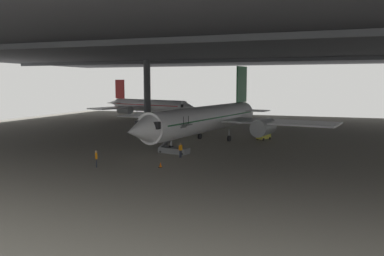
{
  "coord_description": "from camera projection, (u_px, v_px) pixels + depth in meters",
  "views": [
    {
      "loc": [
        17.96,
        -51.77,
        8.71
      ],
      "look_at": [
        0.25,
        -1.54,
        2.57
      ],
      "focal_mm": 36.69,
      "sensor_mm": 36.0,
      "label": 1
    }
  ],
  "objects": [
    {
      "name": "ground_plane",
      "position": [
        194.0,
        145.0,
        55.44
      ],
      "size": [
        110.0,
        110.0,
        0.0
      ],
      "primitive_type": "plane",
      "color": "gray"
    },
    {
      "name": "hangar_structure",
      "position": [
        220.0,
        50.0,
        66.69
      ],
      "size": [
        121.0,
        99.0,
        14.98
      ],
      "color": "#4C4F54",
      "rests_on": "ground_plane"
    },
    {
      "name": "airplane_main",
      "position": [
        208.0,
        119.0,
        57.62
      ],
      "size": [
        36.02,
        36.88,
        11.56
      ],
      "color": "white",
      "rests_on": "ground_plane"
    },
    {
      "name": "boarding_stairs",
      "position": [
        174.0,
        147.0,
        48.78
      ],
      "size": [
        4.4,
        2.15,
        4.68
      ],
      "color": "slate",
      "rests_on": "ground_plane"
    },
    {
      "name": "crew_worker_near_nose",
      "position": [
        96.0,
        158.0,
        40.55
      ],
      "size": [
        0.39,
        0.46,
        1.77
      ],
      "color": "#232838",
      "rests_on": "ground_plane"
    },
    {
      "name": "crew_worker_by_stairs",
      "position": [
        181.0,
        149.0,
        45.89
      ],
      "size": [
        0.37,
        0.48,
        1.71
      ],
      "color": "#232838",
      "rests_on": "ground_plane"
    },
    {
      "name": "airplane_distant",
      "position": [
        148.0,
        106.0,
        97.95
      ],
      "size": [
        28.77,
        28.5,
        9.54
      ],
      "color": "white",
      "rests_on": "ground_plane"
    },
    {
      "name": "traffic_cone_orange",
      "position": [
        160.0,
        165.0,
        40.55
      ],
      "size": [
        0.36,
        0.36,
        0.6
      ],
      "color": "black",
      "rests_on": "ground_plane"
    },
    {
      "name": "baggage_tug",
      "position": [
        264.0,
        136.0,
        60.17
      ],
      "size": [
        2.09,
        2.51,
        0.9
      ],
      "color": "yellow",
      "rests_on": "ground_plane"
    }
  ]
}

